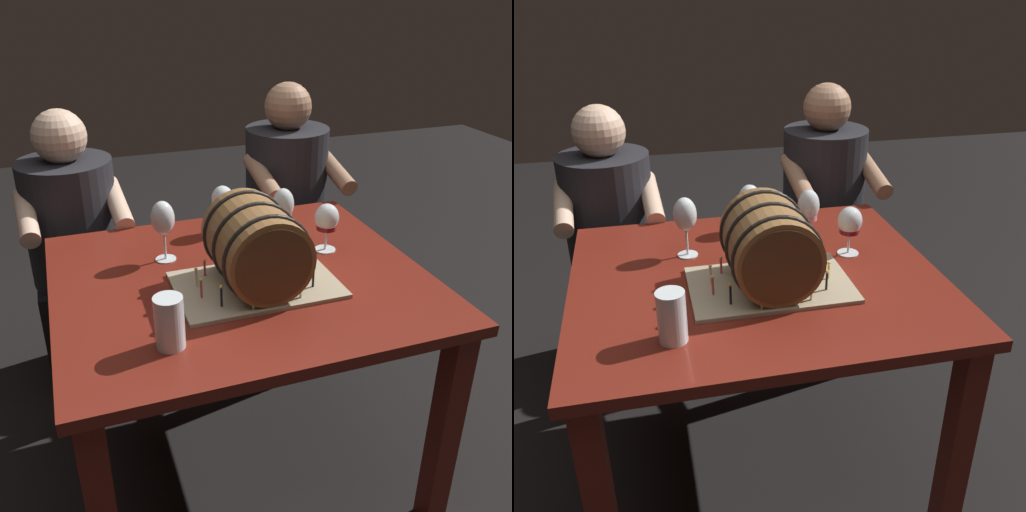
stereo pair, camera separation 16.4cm
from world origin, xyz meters
The scene contains 10 objects.
ground_plane centered at (0.00, 0.00, 0.00)m, with size 8.00×8.00×0.00m, color black.
dining_table centered at (0.00, 0.00, 0.63)m, with size 1.11×0.97×0.75m.
barrel_cake centered at (0.02, -0.08, 0.88)m, with size 0.47×0.31×0.26m.
wine_glass_empty centered at (-0.19, 0.18, 0.89)m, with size 0.07×0.07×0.20m.
wine_glass_amber centered at (0.05, 0.34, 0.87)m, with size 0.08×0.08×0.17m.
wine_glass_red centered at (0.32, 0.08, 0.86)m, with size 0.08×0.08×0.16m.
wine_glass_rose centered at (0.22, 0.22, 0.87)m, with size 0.07×0.07×0.18m.
beer_pint centered at (-0.27, -0.29, 0.82)m, with size 0.07×0.07×0.14m.
person_seated_left centered at (-0.45, 0.74, 0.54)m, with size 0.41×0.49×1.14m.
person_seated_right centered at (0.45, 0.74, 0.56)m, with size 0.39×0.47×1.18m.
Camera 2 is at (-0.31, -1.51, 1.58)m, focal length 40.37 mm.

